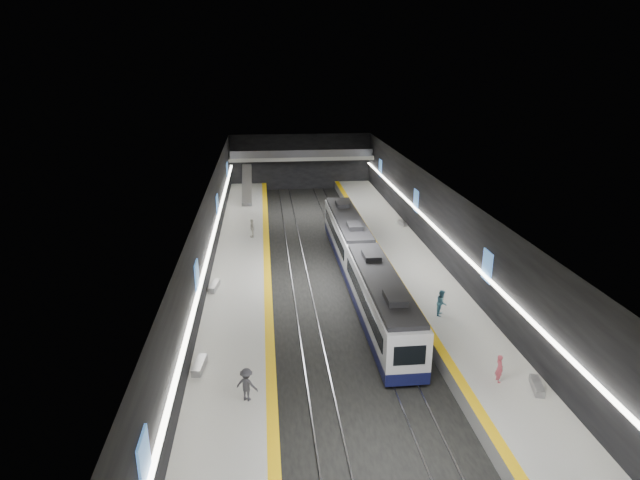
{
  "coord_description": "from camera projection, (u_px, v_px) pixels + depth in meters",
  "views": [
    {
      "loc": [
        -5.31,
        -41.08,
        18.24
      ],
      "look_at": [
        -0.34,
        5.46,
        2.2
      ],
      "focal_mm": 30.0,
      "sensor_mm": 36.0,
      "label": 1
    }
  ],
  "objects": [
    {
      "name": "wall_right",
      "position": [
        449.0,
        236.0,
        44.8
      ],
      "size": [
        0.04,
        70.0,
        8.0
      ],
      "primitive_type": "cube",
      "color": "black",
      "rests_on": "ground"
    },
    {
      "name": "cove_light_left",
      "position": [
        210.0,
        247.0,
        42.87
      ],
      "size": [
        0.25,
        68.6,
        0.12
      ],
      "primitive_type": "cube",
      "color": "white",
      "rests_on": "wall_left"
    },
    {
      "name": "passenger_right_b",
      "position": [
        442.0,
        303.0,
        37.44
      ],
      "size": [
        1.04,
        1.13,
        1.87
      ],
      "primitive_type": "imported",
      "rotation": [
        0.0,
        0.0,
        1.1
      ],
      "color": "teal",
      "rests_on": "platform_right"
    },
    {
      "name": "tactile_strip_left",
      "position": [
        268.0,
        277.0,
        44.23
      ],
      "size": [
        0.6,
        70.0,
        0.02
      ],
      "primitive_type": "cube",
      "color": "yellow",
      "rests_on": "platform_left"
    },
    {
      "name": "cove_light_right",
      "position": [
        447.0,
        239.0,
        44.84
      ],
      "size": [
        0.25,
        68.6,
        0.12
      ],
      "primitive_type": "cube",
      "color": "white",
      "rests_on": "wall_right"
    },
    {
      "name": "tactile_strip_right",
      "position": [
        393.0,
        272.0,
        45.29
      ],
      "size": [
        0.6,
        70.0,
        0.02
      ],
      "primitive_type": "cube",
      "color": "yellow",
      "rests_on": "platform_right"
    },
    {
      "name": "ad_posters",
      "position": [
        330.0,
        231.0,
        44.57
      ],
      "size": [
        19.94,
        53.5,
        2.2
      ],
      "color": "#457FD0",
      "rests_on": "wall_left"
    },
    {
      "name": "mezzanine_bridge",
      "position": [
        302.0,
        157.0,
        74.43
      ],
      "size": [
        20.0,
        3.0,
        1.5
      ],
      "color": "gray",
      "rests_on": "wall_left"
    },
    {
      "name": "tile_surface_right",
      "position": [
        418.0,
        271.0,
        45.52
      ],
      "size": [
        5.0,
        70.0,
        0.02
      ],
      "primitive_type": "cube",
      "color": "#AFAFAA",
      "rests_on": "platform_right"
    },
    {
      "name": "ceiling",
      "position": [
        332.0,
        193.0,
        42.5
      ],
      "size": [
        20.0,
        70.0,
        0.04
      ],
      "primitive_type": "cube",
      "rotation": [
        3.14,
        0.0,
        0.0
      ],
      "color": "beige",
      "rests_on": "wall_left"
    },
    {
      "name": "tile_surface_left",
      "position": [
        241.0,
        278.0,
        44.01
      ],
      "size": [
        5.0,
        70.0,
        0.02
      ],
      "primitive_type": "cube",
      "color": "#AFAFAA",
      "rests_on": "platform_left"
    },
    {
      "name": "bench_right_far",
      "position": [
        402.0,
        223.0,
        57.82
      ],
      "size": [
        0.72,
        1.72,
        0.41
      ],
      "primitive_type": "cube",
      "rotation": [
        0.0,
        0.0,
        0.16
      ],
      "color": "#99999E",
      "rests_on": "platform_right"
    },
    {
      "name": "wall_back",
      "position": [
        301.0,
        162.0,
        76.72
      ],
      "size": [
        20.0,
        0.04,
        8.0
      ],
      "primitive_type": "cube",
      "color": "black",
      "rests_on": "ground"
    },
    {
      "name": "passenger_left_b",
      "position": [
        247.0,
        385.0,
        28.06
      ],
      "size": [
        1.38,
        1.12,
        1.86
      ],
      "primitive_type": "imported",
      "rotation": [
        0.0,
        0.0,
        2.72
      ],
      "color": "#39383F",
      "rests_on": "platform_left"
    },
    {
      "name": "train",
      "position": [
        362.0,
        262.0,
        44.2
      ],
      "size": [
        2.69,
        30.05,
        3.6
      ],
      "color": "#10123B",
      "rests_on": "ground"
    },
    {
      "name": "bench_right_near",
      "position": [
        537.0,
        386.0,
        29.2
      ],
      "size": [
        0.91,
        1.82,
        0.43
      ],
      "primitive_type": "cube",
      "rotation": [
        0.0,
        0.0,
        -0.26
      ],
      "color": "#99999E",
      "rests_on": "platform_right"
    },
    {
      "name": "platform_right",
      "position": [
        418.0,
        276.0,
        45.68
      ],
      "size": [
        5.0,
        70.0,
        1.0
      ],
      "primitive_type": "cube",
      "color": "slate",
      "rests_on": "ground"
    },
    {
      "name": "platform_left",
      "position": [
        241.0,
        284.0,
        44.17
      ],
      "size": [
        5.0,
        70.0,
        1.0
      ],
      "primitive_type": "cube",
      "color": "slate",
      "rests_on": "ground"
    },
    {
      "name": "rails",
      "position": [
        331.0,
        285.0,
        45.07
      ],
      "size": [
        6.52,
        70.0,
        0.12
      ],
      "color": "gray",
      "rests_on": "ground"
    },
    {
      "name": "bench_left_far",
      "position": [
        214.0,
        286.0,
        41.86
      ],
      "size": [
        0.85,
        1.98,
        0.47
      ],
      "primitive_type": "cube",
      "rotation": [
        0.0,
        0.0,
        -0.17
      ],
      "color": "#99999E",
      "rests_on": "platform_left"
    },
    {
      "name": "passenger_left_a",
      "position": [
        252.0,
        228.0,
        53.74
      ],
      "size": [
        0.59,
        1.17,
        1.92
      ],
      "primitive_type": "imported",
      "rotation": [
        0.0,
        0.0,
        -1.46
      ],
      "color": "beige",
      "rests_on": "platform_left"
    },
    {
      "name": "bench_left_near",
      "position": [
        199.0,
        366.0,
        31.1
      ],
      "size": [
        0.77,
        1.97,
        0.47
      ],
      "primitive_type": "cube",
      "rotation": [
        0.0,
        0.0,
        -0.13
      ],
      "color": "#99999E",
      "rests_on": "platform_left"
    },
    {
      "name": "ground",
      "position": [
        331.0,
        285.0,
        45.09
      ],
      "size": [
        70.0,
        70.0,
        0.0
      ],
      "primitive_type": "plane",
      "color": "black",
      "rests_on": "ground"
    },
    {
      "name": "passenger_right_a",
      "position": [
        499.0,
        369.0,
        29.72
      ],
      "size": [
        0.4,
        0.6,
        1.65
      ],
      "primitive_type": "imported",
      "rotation": [
        0.0,
        0.0,
        1.57
      ],
      "color": "#CF4D5E",
      "rests_on": "platform_right"
    },
    {
      "name": "escalator",
      "position": [
        247.0,
        185.0,
        67.85
      ],
      "size": [
        1.2,
        7.5,
        3.92
      ],
      "primitive_type": "cube",
      "rotation": [
        0.44,
        0.0,
        0.0
      ],
      "color": "#99999E",
      "rests_on": "platform_left"
    },
    {
      "name": "wall_left",
      "position": [
        207.0,
        245.0,
        42.79
      ],
      "size": [
        0.04,
        70.0,
        8.0
      ],
      "primitive_type": "cube",
      "color": "black",
      "rests_on": "ground"
    }
  ]
}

